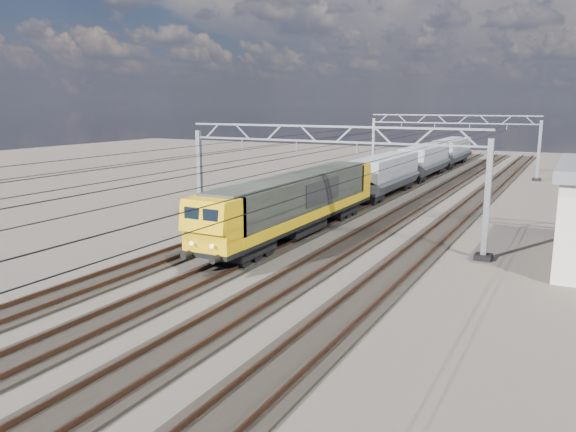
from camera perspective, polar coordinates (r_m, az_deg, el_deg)
The scene contains 12 objects.
ground at distance 31.69m, azimuth 0.79°, elevation -4.01°, with size 160.00×160.00×0.00m, color #2B2720.
track_outer_west at distance 34.71m, azimuth -8.08°, elevation -2.63°, with size 2.60×140.00×0.30m.
track_loco at distance 32.59m, azimuth -2.35°, elevation -3.45°, with size 2.60×140.00×0.30m.
track_inner_east at distance 30.85m, azimuth 4.11°, elevation -4.33°, with size 2.60×140.00×0.30m.
track_outer_east at distance 29.54m, azimuth 11.26°, elevation -5.24°, with size 2.60×140.00×0.30m.
catenary_gantry_mid at distance 34.46m, azimuth 3.83°, elevation 3.84°, with size 19.90×0.90×7.11m.
catenary_gantry_far at distance 68.79m, azimuth 16.23°, elevation 7.18°, with size 19.90×0.90×7.11m.
overhead_wires at distance 37.95m, azimuth 6.35°, elevation 7.29°, with size 12.03×140.00×0.53m.
locomotive at distance 35.66m, azimuth 0.95°, elevation 1.56°, with size 2.76×21.10×3.62m.
hopper_wagon_lead at distance 51.93m, azimuth 9.83°, elevation 4.38°, with size 3.38×13.00×3.25m.
hopper_wagon_mid at distance 65.51m, azimuth 13.71°, elevation 5.65°, with size 3.38×13.00×3.25m.
hopper_wagon_third at distance 79.31m, azimuth 16.26°, elevation 6.46°, with size 3.38×13.00×3.25m.
Camera 1 is at (13.85, -27.23, 8.41)m, focal length 35.00 mm.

